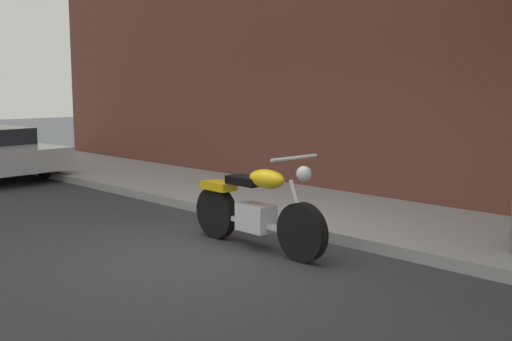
{
  "coord_description": "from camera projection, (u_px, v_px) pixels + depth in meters",
  "views": [
    {
      "loc": [
        5.18,
        -4.31,
        1.91
      ],
      "look_at": [
        0.19,
        0.63,
        0.93
      ],
      "focal_mm": 42.89,
      "sensor_mm": 36.0,
      "label": 1
    }
  ],
  "objects": [
    {
      "name": "ground_plane",
      "position": [
        205.0,
        256.0,
        6.91
      ],
      "size": [
        60.0,
        60.0,
        0.0
      ],
      "primitive_type": "plane",
      "color": "#303335"
    },
    {
      "name": "sidewalk",
      "position": [
        349.0,
        215.0,
        8.77
      ],
      "size": [
        20.57,
        2.47,
        0.14
      ],
      "primitive_type": "cube",
      "color": "#999999",
      "rests_on": "ground"
    },
    {
      "name": "motorcycle",
      "position": [
        256.0,
        210.0,
        7.15
      ],
      "size": [
        2.11,
        0.7,
        1.15
      ],
      "color": "black",
      "rests_on": "ground"
    }
  ]
}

